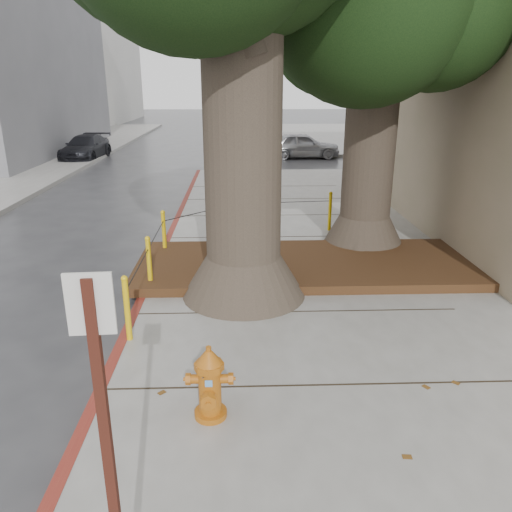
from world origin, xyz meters
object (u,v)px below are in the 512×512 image
at_px(fire_hydrant, 210,383).
at_px(car_silver, 302,145).
at_px(signpost, 107,449).
at_px(car_dark, 86,147).

bearing_deg(fire_hydrant, car_silver, 81.19).
relative_size(signpost, car_dark, 0.62).
relative_size(car_silver, car_dark, 0.92).
bearing_deg(car_dark, car_silver, 3.99).
bearing_deg(car_silver, car_dark, 88.53).
bearing_deg(car_silver, signpost, 168.23).
height_order(car_silver, car_dark, car_silver).
xyz_separation_m(signpost, car_dark, (-6.63, 22.45, -0.97)).
height_order(signpost, car_dark, signpost).
xyz_separation_m(car_silver, car_dark, (-10.55, -0.08, -0.05)).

